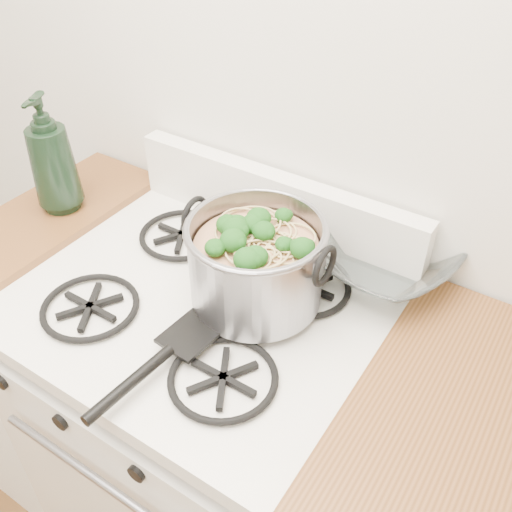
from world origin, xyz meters
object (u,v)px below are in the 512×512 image
at_px(bottle, 51,154).
at_px(spatula, 190,332).
at_px(stock_pot, 256,263).
at_px(glass_bowl, 380,265).
at_px(gas_range, 210,430).

bearing_deg(bottle, spatula, -40.47).
relative_size(stock_pot, bottle, 1.04).
bearing_deg(glass_bowl, gas_range, -136.03).
relative_size(spatula, glass_bowl, 2.48).
height_order(gas_range, glass_bowl, glass_bowl).
distance_m(gas_range, glass_bowl, 0.64).
bearing_deg(spatula, gas_range, 125.90).
height_order(gas_range, bottle, bottle).
distance_m(stock_pot, glass_bowl, 0.29).
distance_m(spatula, glass_bowl, 0.45).
bearing_deg(stock_pot, spatula, -104.66).
relative_size(gas_range, bottle, 3.09).
relative_size(gas_range, glass_bowl, 7.40).
bearing_deg(gas_range, spatula, -58.64).
relative_size(gas_range, stock_pot, 2.98).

